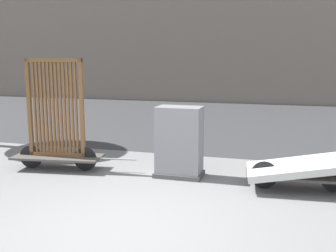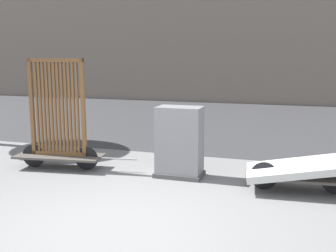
% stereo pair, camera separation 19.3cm
% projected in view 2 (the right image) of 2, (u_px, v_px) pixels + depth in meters
% --- Properties ---
extents(ground_plane, '(60.00, 60.00, 0.00)m').
position_uv_depth(ground_plane, '(117.00, 226.00, 5.00)').
color(ground_plane, slate).
extents(road_strip, '(56.00, 10.53, 0.01)m').
position_uv_depth(road_strip, '(230.00, 120.00, 13.59)').
color(road_strip, '#38383A').
rests_on(road_strip, ground_plane).
extents(bike_cart_with_bedframe, '(2.42, 0.84, 2.12)m').
position_uv_depth(bike_cart_with_bedframe, '(59.00, 130.00, 7.53)').
color(bike_cart_with_bedframe, '#4C4742').
rests_on(bike_cart_with_bedframe, ground_plane).
extents(bike_cart_with_mattress, '(2.41, 1.07, 0.59)m').
position_uv_depth(bike_cart_with_mattress, '(300.00, 170.00, 6.27)').
color(bike_cart_with_mattress, '#4C4742').
rests_on(bike_cart_with_mattress, ground_plane).
extents(utility_cabinet, '(0.86, 0.55, 1.27)m').
position_uv_depth(utility_cabinet, '(180.00, 144.00, 7.05)').
color(utility_cabinet, '#4C4C4C').
rests_on(utility_cabinet, ground_plane).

